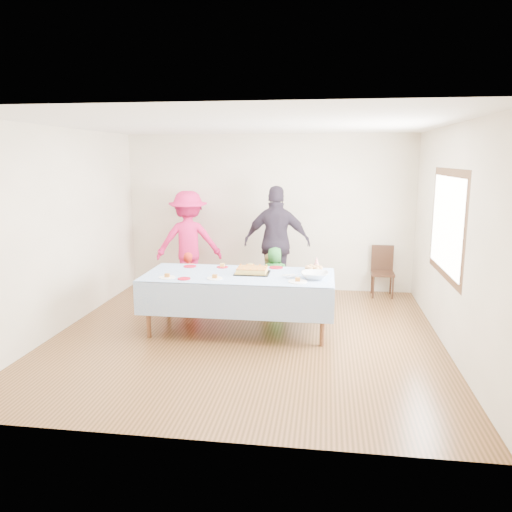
{
  "coord_description": "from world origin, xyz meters",
  "views": [
    {
      "loc": [
        0.99,
        -6.15,
        2.3
      ],
      "look_at": [
        0.09,
        0.3,
        1.01
      ],
      "focal_mm": 35.0,
      "sensor_mm": 36.0,
      "label": 1
    }
  ],
  "objects": [
    {
      "name": "ground",
      "position": [
        0.0,
        0.0,
        0.0
      ],
      "size": [
        5.0,
        5.0,
        0.0
      ],
      "primitive_type": "plane",
      "color": "#492F14",
      "rests_on": "ground"
    },
    {
      "name": "room_walls",
      "position": [
        0.05,
        0.0,
        1.77
      ],
      "size": [
        5.04,
        5.04,
        2.72
      ],
      "color": "beige",
      "rests_on": "ground"
    },
    {
      "name": "party_table",
      "position": [
        -0.13,
        0.2,
        0.72
      ],
      "size": [
        2.5,
        1.1,
        0.78
      ],
      "color": "brown",
      "rests_on": "ground"
    },
    {
      "name": "birthday_cake",
      "position": [
        0.04,
        0.27,
        0.82
      ],
      "size": [
        0.46,
        0.35,
        0.08
      ],
      "color": "black",
      "rests_on": "party_table"
    },
    {
      "name": "rolls_tray",
      "position": [
        0.85,
        0.47,
        0.82
      ],
      "size": [
        0.31,
        0.31,
        0.09
      ],
      "color": "black",
      "rests_on": "party_table"
    },
    {
      "name": "punch_bowl",
      "position": [
        0.88,
        0.09,
        0.82
      ],
      "size": [
        0.35,
        0.35,
        0.09
      ],
      "primitive_type": "imported",
      "color": "silver",
      "rests_on": "party_table"
    },
    {
      "name": "party_hat",
      "position": [
        0.89,
        0.66,
        0.87
      ],
      "size": [
        0.1,
        0.1,
        0.18
      ],
      "primitive_type": "cone",
      "color": "silver",
      "rests_on": "party_table"
    },
    {
      "name": "fork_pile",
      "position": [
        0.57,
        0.06,
        0.81
      ],
      "size": [
        0.24,
        0.18,
        0.07
      ],
      "primitive_type": null,
      "color": "white",
      "rests_on": "party_table"
    },
    {
      "name": "plate_red_far_a",
      "position": [
        -0.9,
        0.56,
        0.79
      ],
      "size": [
        0.18,
        0.18,
        0.01
      ],
      "primitive_type": "cylinder",
      "color": "red",
      "rests_on": "party_table"
    },
    {
      "name": "plate_red_far_b",
      "position": [
        -0.43,
        0.58,
        0.79
      ],
      "size": [
        0.16,
        0.16,
        0.01
      ],
      "primitive_type": "cylinder",
      "color": "red",
      "rests_on": "party_table"
    },
    {
      "name": "plate_red_far_c",
      "position": [
        -0.03,
        0.61,
        0.79
      ],
      "size": [
        0.2,
        0.2,
        0.01
      ],
      "primitive_type": "cylinder",
      "color": "red",
      "rests_on": "party_table"
    },
    {
      "name": "plate_red_far_d",
      "position": [
        0.32,
        0.65,
        0.79
      ],
      "size": [
        0.19,
        0.19,
        0.01
      ],
      "primitive_type": "cylinder",
      "color": "red",
      "rests_on": "party_table"
    },
    {
      "name": "plate_red_near",
      "position": [
        -0.77,
        -0.17,
        0.79
      ],
      "size": [
        0.16,
        0.16,
        0.01
      ],
      "primitive_type": "cylinder",
      "color": "red",
      "rests_on": "party_table"
    },
    {
      "name": "plate_white_left",
      "position": [
        -1.01,
        -0.13,
        0.79
      ],
      "size": [
        0.21,
        0.21,
        0.01
      ],
      "primitive_type": "cylinder",
      "color": "white",
      "rests_on": "party_table"
    },
    {
      "name": "plate_white_mid",
      "position": [
        -0.39,
        -0.1,
        0.79
      ],
      "size": [
        0.2,
        0.2,
        0.01
      ],
      "primitive_type": "cylinder",
      "color": "white",
      "rests_on": "party_table"
    },
    {
      "name": "plate_white_right",
      "position": [
        0.67,
        -0.12,
        0.79
      ],
      "size": [
        0.24,
        0.24,
        0.01
      ],
      "primitive_type": "cylinder",
      "color": "white",
      "rests_on": "party_table"
    },
    {
      "name": "dining_chair",
      "position": [
        1.97,
        2.27,
        0.47
      ],
      "size": [
        0.37,
        0.37,
        0.85
      ],
      "rotation": [
        0.0,
        0.0,
        -0.01
      ],
      "color": "black",
      "rests_on": "ground"
    },
    {
      "name": "toddler_left",
      "position": [
        -1.11,
        1.22,
        0.43
      ],
      "size": [
        0.33,
        0.24,
        0.86
      ],
      "primitive_type": "imported",
      "rotation": [
        0.0,
        0.0,
        3.04
      ],
      "color": "red",
      "rests_on": "ground"
    },
    {
      "name": "toddler_mid",
      "position": [
        0.22,
        1.46,
        0.46
      ],
      "size": [
        0.47,
        0.32,
        0.93
      ],
      "primitive_type": "imported",
      "rotation": [
        0.0,
        0.0,
        3.19
      ],
      "color": "#27772E",
      "rests_on": "ground"
    },
    {
      "name": "toddler_right",
      "position": [
        0.11,
        1.57,
        0.4
      ],
      "size": [
        0.42,
        0.34,
        0.8
      ],
      "primitive_type": "imported",
      "rotation": [
        0.0,
        0.0,
        3.03
      ],
      "color": "tan",
      "rests_on": "ground"
    },
    {
      "name": "adult_left",
      "position": [
        -1.34,
        2.11,
        0.87
      ],
      "size": [
        1.23,
        0.86,
        1.75
      ],
      "primitive_type": "imported",
      "rotation": [
        0.0,
        0.0,
        3.34
      ],
      "color": "#DA1B5F",
      "rests_on": "ground"
    },
    {
      "name": "adult_right",
      "position": [
        0.21,
        1.89,
        0.93
      ],
      "size": [
        1.1,
        0.47,
        1.86
      ],
      "primitive_type": "imported",
      "rotation": [
        0.0,
        0.0,
        3.12
      ],
      "color": "#2E2635",
      "rests_on": "ground"
    }
  ]
}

